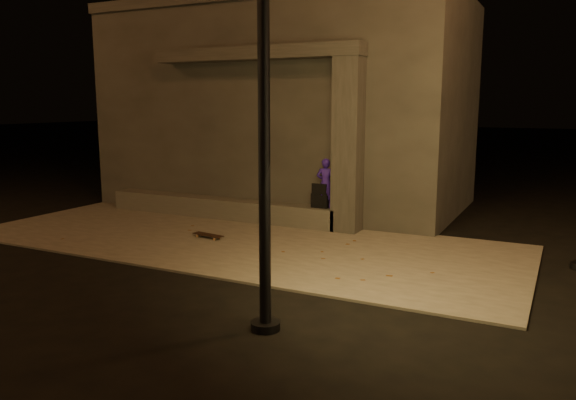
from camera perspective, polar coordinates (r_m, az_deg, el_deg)
The scene contains 9 objects.
ground at distance 9.63m, azimuth -11.78°, elevation -6.74°, with size 120.00×120.00×0.00m, color black.
sidewalk at distance 11.20m, azimuth -5.43°, elevation -4.13°, with size 11.00×4.40×0.04m, color #605B55.
building at distance 15.28m, azimuth 0.24°, elevation 9.43°, with size 9.00×5.10×5.22m.
ledge at distance 13.38m, azimuth -6.92°, elevation -0.78°, with size 6.00×0.55×0.45m, color #52504A.
column at distance 11.72m, azimuth 6.14°, elevation 5.50°, with size 0.55×0.55×3.60m, color #353330.
canopy at distance 12.72m, azimuth -3.24°, elevation 14.63°, with size 5.00×0.70×0.28m, color #353330.
skateboarder at distance 11.99m, azimuth 3.83°, elevation 1.71°, with size 0.39×0.26×1.07m, color #341AAC.
backpack at distance 12.08m, azimuth 3.37°, elevation 0.09°, with size 0.38×0.25×0.53m.
skateboard at distance 11.37m, azimuth -8.12°, elevation -3.54°, with size 0.72×0.29×0.08m.
Camera 1 is at (5.79, -7.20, 2.71)m, focal length 35.00 mm.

